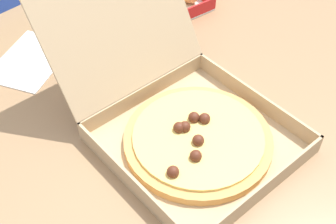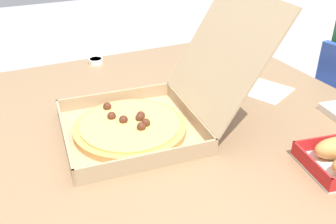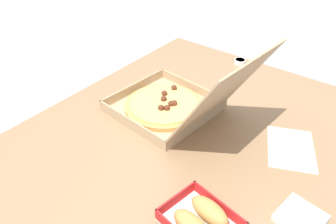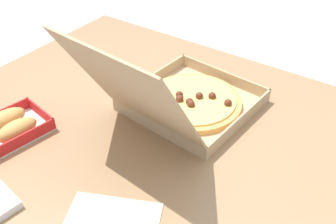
# 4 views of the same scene
# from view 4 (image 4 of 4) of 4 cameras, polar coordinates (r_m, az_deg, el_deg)

# --- Properties ---
(dining_table) EXTENTS (1.29, 1.09, 0.73)m
(dining_table) POSITION_cam_4_polar(r_m,az_deg,el_deg) (1.14, -3.37, -5.19)
(dining_table) COLOR #997551
(dining_table) RESTS_ON ground_plane
(pizza_box_open) EXTENTS (0.40, 0.56, 0.35)m
(pizza_box_open) POSITION_cam_4_polar(r_m,az_deg,el_deg) (1.12, 2.39, 1.84)
(pizza_box_open) COLOR tan
(pizza_box_open) RESTS_ON dining_table
(bread_side_box) EXTENTS (0.18, 0.21, 0.06)m
(bread_side_box) POSITION_cam_4_polar(r_m,az_deg,el_deg) (1.15, -22.67, -1.96)
(bread_side_box) COLOR white
(bread_side_box) RESTS_ON dining_table
(paper_menu) EXTENTS (0.25, 0.22, 0.00)m
(paper_menu) POSITION_cam_4_polar(r_m,az_deg,el_deg) (0.88, -8.69, -16.52)
(paper_menu) COLOR white
(paper_menu) RESTS_ON dining_table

